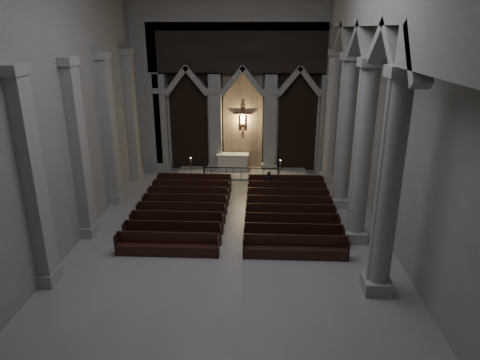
{
  "coord_description": "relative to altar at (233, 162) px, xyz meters",
  "views": [
    {
      "loc": [
        1.14,
        -16.2,
        9.07
      ],
      "look_at": [
        0.23,
        3.0,
        2.29
      ],
      "focal_mm": 32.0,
      "sensor_mm": 36.0,
      "label": 1
    }
  ],
  "objects": [
    {
      "name": "sanctuary_step",
      "position": [
        0.66,
        -0.6,
        -0.62
      ],
      "size": [
        8.5,
        2.6,
        0.15
      ],
      "primitive_type": "cube",
      "color": "#A6A39A",
      "rests_on": "ground"
    },
    {
      "name": "candle_stand_left",
      "position": [
        -2.5,
        -1.95,
        -0.28
      ],
      "size": [
        0.26,
        0.26,
        1.53
      ],
      "color": "#B78738",
      "rests_on": "ground"
    },
    {
      "name": "left_pilasters",
      "position": [
        -6.09,
        -7.7,
        3.21
      ],
      "size": [
        0.6,
        13.0,
        8.03
      ],
      "color": "#A6A39A",
      "rests_on": "ground"
    },
    {
      "name": "pews",
      "position": [
        0.66,
        -7.55,
        -0.38
      ],
      "size": [
        9.8,
        8.26,
        0.98
      ],
      "color": "black",
      "rests_on": "ground"
    },
    {
      "name": "right_arcade",
      "position": [
        6.16,
        -9.88,
        7.13
      ],
      "size": [
        1.0,
        24.0,
        12.0
      ],
      "color": "#A6A39A",
      "rests_on": "ground"
    },
    {
      "name": "altar_rail",
      "position": [
        0.66,
        -1.97,
        -0.08
      ],
      "size": [
        4.75,
        0.09,
        0.93
      ],
      "color": "black",
      "rests_on": "ground"
    },
    {
      "name": "candle_stand_right",
      "position": [
        3.1,
        -1.99,
        -0.3
      ],
      "size": [
        0.24,
        0.24,
        1.45
      ],
      "color": "#B78738",
      "rests_on": "ground"
    },
    {
      "name": "sanctuary_wall",
      "position": [
        0.66,
        0.33,
        5.92
      ],
      "size": [
        14.0,
        0.77,
        12.0
      ],
      "color": "#A6A39A",
      "rests_on": "ground"
    },
    {
      "name": "worshipper",
      "position": [
        2.38,
        -3.58,
        -0.1
      ],
      "size": [
        0.45,
        0.31,
        1.19
      ],
      "primitive_type": "imported",
      "rotation": [
        0.0,
        0.0,
        0.07
      ],
      "color": "black",
      "rests_on": "ground"
    },
    {
      "name": "altar",
      "position": [
        0.0,
        0.0,
        0.0
      ],
      "size": [
        2.14,
        0.86,
        1.08
      ],
      "color": "beige",
      "rests_on": "sanctuary_step"
    },
    {
      "name": "room",
      "position": [
        0.66,
        -11.2,
        6.91
      ],
      "size": [
        24.0,
        24.1,
        12.0
      ],
      "color": "gray",
      "rests_on": "ground"
    }
  ]
}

